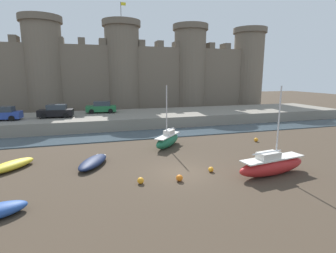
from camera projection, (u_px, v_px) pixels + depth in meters
name	position (u px, v px, depth m)	size (l,w,h in m)	color
ground_plane	(182.00, 172.00, 18.19)	(160.00, 160.00, 0.00)	#423528
water_channel	(146.00, 134.00, 29.75)	(80.00, 4.50, 0.10)	#3D4C56
quay_road	(135.00, 119.00, 36.44)	(62.63, 10.00, 1.47)	gray
castle	(123.00, 72.00, 46.25)	(57.18, 6.55, 18.84)	#706354
rowboat_foreground_centre	(11.00, 165.00, 18.65)	(3.28, 3.60, 0.62)	yellow
rowboat_midflat_left	(93.00, 162.00, 19.50)	(2.88, 4.02, 0.58)	#141E3D
sailboat_foreground_left	(272.00, 165.00, 17.66)	(5.63, 2.04, 5.99)	red
sailboat_midflat_centre	(168.00, 140.00, 24.67)	(3.62, 3.91, 5.78)	#1E6B47
mooring_buoy_mid_mud	(256.00, 140.00, 26.63)	(0.41, 0.41, 0.41)	orange
mooring_buoy_near_channel	(141.00, 181.00, 16.26)	(0.41, 0.41, 0.41)	orange
mooring_buoy_off_centre	(179.00, 178.00, 16.64)	(0.44, 0.44, 0.44)	orange
mooring_buoy_near_shore	(211.00, 169.00, 18.25)	(0.37, 0.37, 0.37)	orange
car_quay_centre_west	(2.00, 114.00, 30.53)	(4.22, 2.13, 1.62)	#263F99
car_quay_west	(101.00, 107.00, 36.76)	(4.22, 2.13, 1.62)	#1E6638
car_quay_centre_east	(56.00, 111.00, 32.65)	(4.22, 2.13, 1.62)	black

